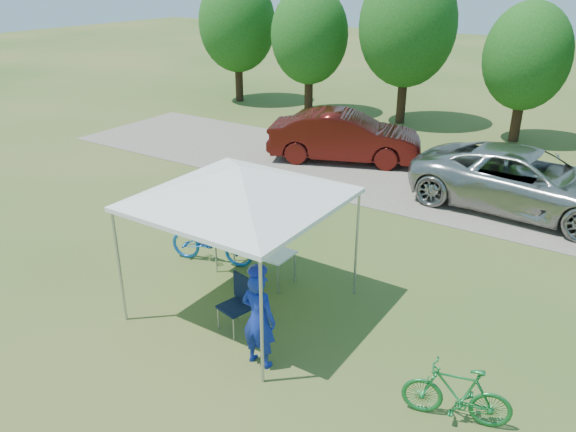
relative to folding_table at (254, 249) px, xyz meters
name	(u,v)px	position (x,y,z in m)	size (l,w,h in m)	color
ground	(244,306)	(0.49, -1.00, -0.62)	(100.00, 100.00, 0.00)	#2D5119
gravel_strip	(410,181)	(0.49, 7.00, -0.61)	(24.00, 5.00, 0.02)	gray
canopy	(239,171)	(0.49, -1.00, 2.03)	(4.53, 4.53, 3.00)	#A5A5AA
treeline	(476,37)	(0.19, 13.05, 2.91)	(24.89, 4.28, 6.30)	#382314
folding_table	(254,249)	(0.00, 0.00, 0.00)	(1.62, 0.68, 0.67)	white
folding_chair	(239,298)	(0.82, -1.55, -0.06)	(0.59, 0.61, 0.95)	black
cooler	(241,236)	(-0.33, 0.00, 0.20)	(0.44, 0.30, 0.31)	white
ice_cream_cup	(271,253)	(0.44, -0.05, 0.07)	(0.07, 0.07, 0.05)	gold
cyclist	(259,319)	(1.69, -2.16, 0.19)	(0.60, 0.39, 1.64)	#122796
bike_blue	(212,241)	(-1.12, 0.01, -0.13)	(0.65, 1.86, 0.98)	#1454AF
bike_green	(457,393)	(4.65, -1.67, -0.18)	(0.42, 1.48, 0.89)	#186F31
minivan	(526,181)	(3.71, 6.54, 0.18)	(2.60, 5.64, 1.57)	#A1A29E
sedan	(345,136)	(-2.07, 7.67, 0.19)	(1.68, 4.81, 1.59)	#450E0B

